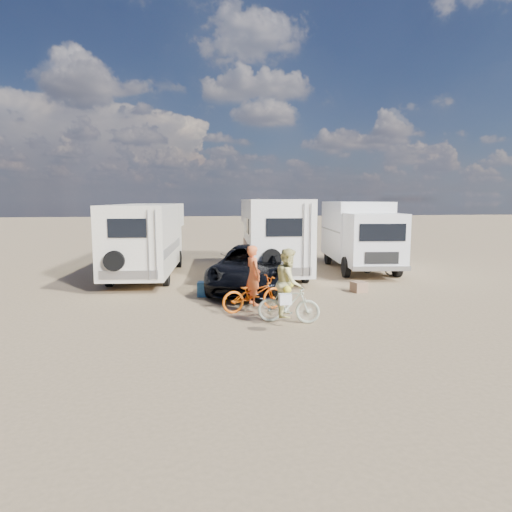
{
  "coord_description": "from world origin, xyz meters",
  "views": [
    {
      "loc": [
        -3.24,
        -11.3,
        3.08
      ],
      "look_at": [
        -1.19,
        2.39,
        1.3
      ],
      "focal_mm": 30.93,
      "sensor_mm": 36.0,
      "label": 1
    }
  ],
  "objects": [
    {
      "name": "bike_woman",
      "position": [
        -0.84,
        -0.76,
        0.47
      ],
      "size": [
        1.62,
        0.91,
        0.94
      ],
      "primitive_type": "imported",
      "rotation": [
        0.0,
        0.0,
        1.25
      ],
      "color": "#B0B99D",
      "rests_on": "ground"
    },
    {
      "name": "bike_man",
      "position": [
        -1.54,
        0.54,
        0.48
      ],
      "size": [
        1.94,
        1.13,
        0.96
      ],
      "primitive_type": "imported",
      "rotation": [
        0.0,
        0.0,
        1.85
      ],
      "color": "#D75408",
      "rests_on": "ground"
    },
    {
      "name": "bike_parked",
      "position": [
        4.44,
        5.73,
        0.4
      ],
      "size": [
        1.45,
        1.43,
        0.79
      ],
      "primitive_type": "imported",
      "rotation": [
        0.0,
        0.0,
        0.79
      ],
      "color": "#242624",
      "rests_on": "ground"
    },
    {
      "name": "box_truck",
      "position": [
        4.08,
        6.93,
        1.49
      ],
      "size": [
        2.97,
        6.24,
        2.98
      ],
      "primitive_type": null,
      "rotation": [
        0.0,
        0.0,
        -0.11
      ],
      "color": "white",
      "rests_on": "ground"
    },
    {
      "name": "dark_suv",
      "position": [
        -1.16,
        3.6,
        0.75
      ],
      "size": [
        3.81,
        5.85,
        1.5
      ],
      "primitive_type": "imported",
      "rotation": [
        0.0,
        0.0,
        -0.26
      ],
      "color": "black",
      "rests_on": "ground"
    },
    {
      "name": "cooler",
      "position": [
        -2.75,
        2.65,
        0.23
      ],
      "size": [
        0.63,
        0.49,
        0.46
      ],
      "primitive_type": "cube",
      "rotation": [
        0.0,
        0.0,
        -0.13
      ],
      "color": "#295D85",
      "rests_on": "ground"
    },
    {
      "name": "rider_man",
      "position": [
        -1.54,
        0.54,
        0.83
      ],
      "size": [
        0.55,
        0.69,
        1.66
      ],
      "primitive_type": "imported",
      "rotation": [
        0.0,
        0.0,
        1.85
      ],
      "color": "orange",
      "rests_on": "ground"
    },
    {
      "name": "ground",
      "position": [
        0.0,
        0.0,
        0.0
      ],
      "size": [
        140.0,
        140.0,
        0.0
      ],
      "primitive_type": "plane",
      "color": "#957B59",
      "rests_on": "ground"
    },
    {
      "name": "crate",
      "position": [
        2.31,
        2.53,
        0.17
      ],
      "size": [
        0.53,
        0.53,
        0.35
      ],
      "primitive_type": "cube",
      "rotation": [
        0.0,
        0.0,
        0.24
      ],
      "color": "#826148",
      "rests_on": "ground"
    },
    {
      "name": "rv_main",
      "position": [
        0.11,
        6.57,
        1.54
      ],
      "size": [
        2.7,
        7.1,
        3.08
      ],
      "primitive_type": null,
      "rotation": [
        0.0,
        0.0,
        -0.07
      ],
      "color": "white",
      "rests_on": "ground"
    },
    {
      "name": "rv_left",
      "position": [
        -4.95,
        6.81,
        1.44
      ],
      "size": [
        2.79,
        7.39,
        2.89
      ],
      "primitive_type": null,
      "rotation": [
        0.0,
        0.0,
        -0.08
      ],
      "color": "silver",
      "rests_on": "ground"
    },
    {
      "name": "rider_woman",
      "position": [
        -0.84,
        -0.76,
        0.85
      ],
      "size": [
        0.87,
        0.99,
        1.71
      ],
      "primitive_type": "imported",
      "rotation": [
        0.0,
        0.0,
        1.25
      ],
      "color": "#D8CD7E",
      "rests_on": "ground"
    }
  ]
}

